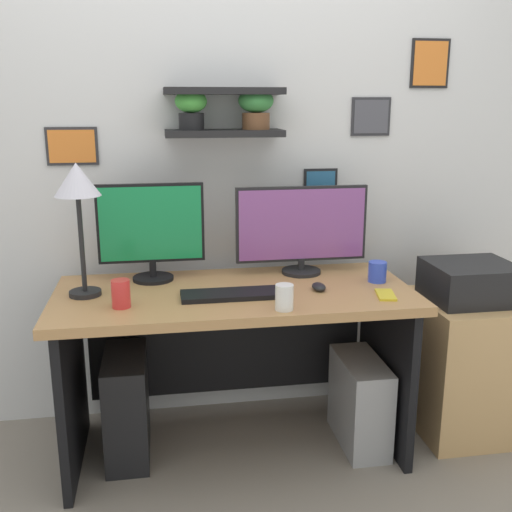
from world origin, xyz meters
The scene contains 16 objects.
ground_plane centered at (0.00, 0.00, 0.00)m, with size 8.00×8.00×0.00m, color gray.
back_wall_assembly centered at (0.00, 0.44, 1.35)m, with size 4.40×0.24×2.70m.
desk centered at (0.00, 0.05, 0.54)m, with size 1.51×0.68×0.75m.
monitor_left centered at (-0.34, 0.22, 0.98)m, with size 0.46×0.18×0.43m.
monitor_right centered at (0.34, 0.22, 0.96)m, with size 0.61×0.18×0.40m.
keyboard centered at (-0.01, -0.08, 0.76)m, with size 0.44×0.14×0.02m, color black.
computer_mouse centered at (0.35, -0.05, 0.77)m, with size 0.06×0.09×0.03m, color black.
desk_lamp centered at (-0.61, 0.03, 1.19)m, with size 0.18×0.18×0.54m.
cell_phone centered at (0.60, -0.17, 0.76)m, with size 0.07×0.14×0.01m, color yellow.
coffee_mug centered at (0.64, 0.02, 0.80)m, with size 0.08×0.08×0.09m, color blue.
pen_cup centered at (0.16, -0.27, 0.80)m, with size 0.07×0.07×0.10m, color white.
water_cup centered at (-0.46, -0.14, 0.81)m, with size 0.07×0.07×0.11m, color red.
drawer_cabinet centered at (1.08, 0.02, 0.32)m, with size 0.44×0.50×0.65m, color tan.
printer centered at (1.08, 0.02, 0.73)m, with size 0.38×0.34×0.17m, color black.
computer_tower_left centered at (-0.47, 0.04, 0.23)m, with size 0.18×0.40×0.47m, color black.
computer_tower_right centered at (0.56, -0.04, 0.20)m, with size 0.18×0.40×0.41m, color #99999E.
Camera 1 is at (-0.30, -2.39, 1.52)m, focal length 41.95 mm.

